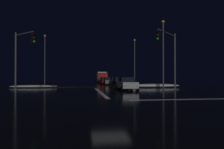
{
  "coord_description": "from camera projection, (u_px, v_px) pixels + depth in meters",
  "views": [
    {
      "loc": [
        -1.91,
        -14.02,
        1.59
      ],
      "look_at": [
        1.82,
        11.86,
        1.92
      ],
      "focal_mm": 33.57,
      "sensor_mm": 36.0,
      "label": 1
    }
  ],
  "objects": [
    {
      "name": "sedan_silver",
      "position": [
        127.0,
        84.0,
        24.98
      ],
      "size": [
        2.02,
        4.33,
        1.57
      ],
      "color": "#B7B7BC",
      "rests_on": "ground"
    },
    {
      "name": "ground",
      "position": [
        110.0,
        101.0,
        14.13
      ],
      "size": [
        120.0,
        120.0,
        0.1
      ],
      "primitive_type": "cube",
      "color": "black"
    },
    {
      "name": "sedan_red",
      "position": [
        105.0,
        81.0,
        47.83
      ],
      "size": [
        2.02,
        4.33,
        1.57
      ],
      "color": "maroon",
      "rests_on": "ground"
    },
    {
      "name": "streetlamp_left_far",
      "position": [
        45.0,
        56.0,
        42.41
      ],
      "size": [
        0.44,
        0.44,
        10.18
      ],
      "color": "#424247",
      "rests_on": "ground"
    },
    {
      "name": "traffic_signal_nw",
      "position": [
        23.0,
        51.0,
        20.71
      ],
      "size": [
        2.53,
        2.53,
        6.18
      ],
      "color": "#4C4C51",
      "rests_on": "ground"
    },
    {
      "name": "sedan_black",
      "position": [
        120.0,
        83.0,
        30.59
      ],
      "size": [
        2.02,
        4.33,
        1.57
      ],
      "color": "black",
      "rests_on": "ground"
    },
    {
      "name": "sedan_blue",
      "position": [
        103.0,
        80.0,
        53.4
      ],
      "size": [
        2.02,
        4.33,
        1.57
      ],
      "color": "navy",
      "rests_on": "ground"
    },
    {
      "name": "box_truck",
      "position": [
        102.0,
        77.0,
        60.65
      ],
      "size": [
        2.68,
        8.28,
        3.08
      ],
      "color": "red",
      "rests_on": "ground"
    },
    {
      "name": "sedan_green",
      "position": [
        116.0,
        82.0,
        35.82
      ],
      "size": [
        2.02,
        4.33,
        1.57
      ],
      "color": "#14512D",
      "rests_on": "ground"
    },
    {
      "name": "snow_bank_left_curb",
      "position": [
        34.0,
        86.0,
        31.31
      ],
      "size": [
        6.92,
        1.5,
        0.4
      ],
      "color": "white",
      "rests_on": "ground"
    },
    {
      "name": "streetlamp_right_near",
      "position": [
        163.0,
        49.0,
        29.25
      ],
      "size": [
        0.44,
        0.44,
        9.56
      ],
      "color": "#424247",
      "rests_on": "ground"
    },
    {
      "name": "streetlamp_right_far",
      "position": [
        135.0,
        59.0,
        45.08
      ],
      "size": [
        0.44,
        0.44,
        9.81
      ],
      "color": "#424247",
      "rests_on": "ground"
    },
    {
      "name": "stop_line_north",
      "position": [
        100.0,
        92.0,
        22.3
      ],
      "size": [
        0.35,
        14.14,
        0.01
      ],
      "color": "white",
      "rests_on": "ground"
    },
    {
      "name": "sedan_gray",
      "position": [
        109.0,
        81.0,
        41.56
      ],
      "size": [
        2.02,
        4.33,
        1.57
      ],
      "color": "slate",
      "rests_on": "ground"
    },
    {
      "name": "crosswalk_bar_east",
      "position": [
        223.0,
        99.0,
        15.32
      ],
      "size": [
        14.14,
        0.4,
        0.01
      ],
      "color": "white",
      "rests_on": "ground"
    },
    {
      "name": "centre_line_ns",
      "position": [
        94.0,
        87.0,
        33.78
      ],
      "size": [
        22.0,
        0.15,
        0.01
      ],
      "color": "yellow",
      "rests_on": "ground"
    },
    {
      "name": "snow_bank_right_curb",
      "position": [
        155.0,
        86.0,
        31.83
      ],
      "size": [
        8.03,
        1.5,
        0.57
      ],
      "color": "white",
      "rests_on": "ground"
    },
    {
      "name": "traffic_signal_ne",
      "position": [
        169.0,
        50.0,
        22.48
      ],
      "size": [
        3.51,
        3.51,
        6.57
      ],
      "color": "#4C4C51",
      "rests_on": "ground"
    }
  ]
}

